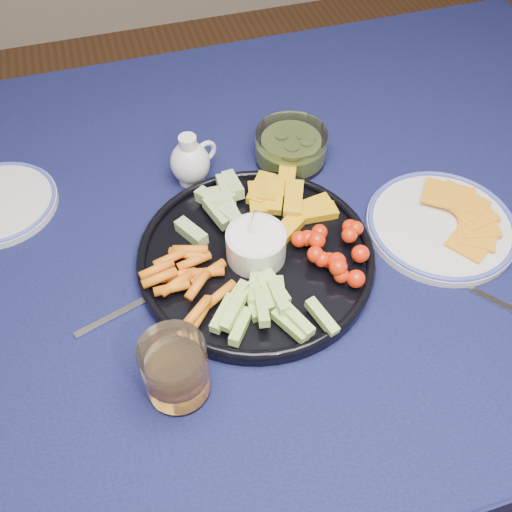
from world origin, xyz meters
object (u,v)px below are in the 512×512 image
object	(u,v)px
cheese_plate	(442,223)
juice_tumbler	(176,372)
pickle_bowl	(291,148)
crudite_platter	(255,253)
dining_table	(245,251)
creamer_pitcher	(191,162)

from	to	relation	value
cheese_plate	juice_tumbler	xyz separation A→B (m)	(-0.48, -0.15, 0.03)
pickle_bowl	cheese_plate	world-z (taller)	pickle_bowl
crudite_platter	cheese_plate	size ratio (longest dim) A/B	1.52
pickle_bowl	dining_table	bearing A→B (deg)	-136.24
dining_table	cheese_plate	xyz separation A→B (m)	(0.31, -0.12, 0.10)
dining_table	juice_tumbler	distance (m)	0.35
dining_table	pickle_bowl	distance (m)	0.20
pickle_bowl	juice_tumbler	world-z (taller)	juice_tumbler
juice_tumbler	dining_table	bearing A→B (deg)	57.96
crudite_platter	creamer_pitcher	xyz separation A→B (m)	(-0.05, 0.21, 0.02)
pickle_bowl	cheese_plate	size ratio (longest dim) A/B	0.53
cheese_plate	juice_tumbler	bearing A→B (deg)	-161.98
crudite_platter	cheese_plate	world-z (taller)	crudite_platter
crudite_platter	pickle_bowl	distance (m)	0.25
crudite_platter	creamer_pitcher	distance (m)	0.22
creamer_pitcher	pickle_bowl	size ratio (longest dim) A/B	0.74
dining_table	crudite_platter	size ratio (longest dim) A/B	4.47
cheese_plate	juice_tumbler	world-z (taller)	juice_tumbler
creamer_pitcher	cheese_plate	world-z (taller)	creamer_pitcher
dining_table	crudite_platter	world-z (taller)	crudite_platter
creamer_pitcher	juice_tumbler	size ratio (longest dim) A/B	0.95
crudite_platter	cheese_plate	bearing A→B (deg)	-4.21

